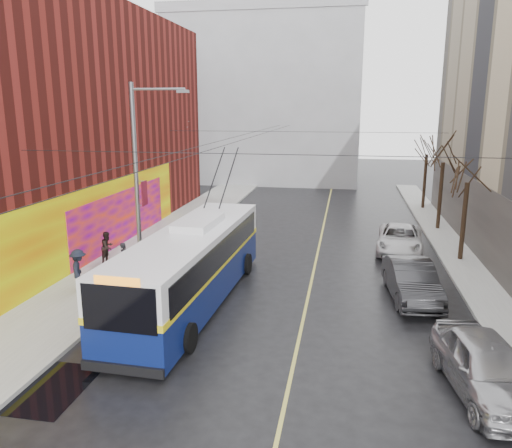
{
  "coord_description": "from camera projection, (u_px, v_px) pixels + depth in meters",
  "views": [
    {
      "loc": [
        2.91,
        -10.74,
        7.96
      ],
      "look_at": [
        -0.96,
        10.47,
        2.89
      ],
      "focal_mm": 35.0,
      "sensor_mm": 36.0,
      "label": 1
    }
  ],
  "objects": [
    {
      "name": "ground",
      "position": [
        219.0,
        430.0,
        12.62
      ],
      "size": [
        140.0,
        140.0,
        0.0
      ],
      "primitive_type": "plane",
      "color": "black",
      "rests_on": "ground"
    },
    {
      "name": "sidewalk_left",
      "position": [
        126.0,
        265.0,
        25.49
      ],
      "size": [
        4.0,
        60.0,
        0.15
      ],
      "primitive_type": "cube",
      "color": "gray",
      "rests_on": "ground"
    },
    {
      "name": "sidewalk_right",
      "position": [
        479.0,
        286.0,
        22.52
      ],
      "size": [
        2.0,
        60.0,
        0.15
      ],
      "primitive_type": "cube",
      "color": "gray",
      "rests_on": "ground"
    },
    {
      "name": "lane_line",
      "position": [
        315.0,
        265.0,
        25.76
      ],
      "size": [
        0.12,
        50.0,
        0.01
      ],
      "primitive_type": "cube",
      "color": "#BFB74C",
      "rests_on": "ground"
    },
    {
      "name": "building_far",
      "position": [
        267.0,
        97.0,
        54.69
      ],
      "size": [
        20.5,
        12.1,
        18.0
      ],
      "color": "gray",
      "rests_on": "ground"
    },
    {
      "name": "streetlight_pole",
      "position": [
        140.0,
        179.0,
        22.16
      ],
      "size": [
        2.65,
        0.6,
        9.0
      ],
      "color": "slate",
      "rests_on": "ground"
    },
    {
      "name": "catenary_wires",
      "position": [
        241.0,
        141.0,
        25.77
      ],
      "size": [
        18.0,
        60.0,
        0.22
      ],
      "color": "black"
    },
    {
      "name": "tree_near",
      "position": [
        469.0,
        167.0,
        25.23
      ],
      "size": [
        3.2,
        3.2,
        6.4
      ],
      "color": "black",
      "rests_on": "ground"
    },
    {
      "name": "tree_mid",
      "position": [
        444.0,
        150.0,
        31.87
      ],
      "size": [
        3.2,
        3.2,
        6.68
      ],
      "color": "black",
      "rests_on": "ground"
    },
    {
      "name": "tree_far",
      "position": [
        428.0,
        144.0,
        38.6
      ],
      "size": [
        3.2,
        3.2,
        6.57
      ],
      "color": "black",
      "rests_on": "ground"
    },
    {
      "name": "puddle",
      "position": [
        39.0,
        387.0,
        14.53
      ],
      "size": [
        2.74,
        2.92,
        0.01
      ],
      "primitive_type": "cube",
      "color": "black",
      "rests_on": "ground"
    },
    {
      "name": "pigeons_flying",
      "position": [
        223.0,
        121.0,
        21.41
      ],
      "size": [
        4.95,
        3.04,
        0.51
      ],
      "color": "slate"
    },
    {
      "name": "trolleybus",
      "position": [
        192.0,
        265.0,
        20.41
      ],
      "size": [
        3.32,
        12.69,
        5.96
      ],
      "rotation": [
        0.0,
        0.0,
        -0.04
      ],
      "color": "#0A164E",
      "rests_on": "ground"
    },
    {
      "name": "parked_car_a",
      "position": [
        486.0,
        367.0,
        14.02
      ],
      "size": [
        2.69,
        5.16,
        1.68
      ],
      "primitive_type": "imported",
      "rotation": [
        0.0,
        0.0,
        0.15
      ],
      "color": "#9A9A9F",
      "rests_on": "ground"
    },
    {
      "name": "parked_car_b",
      "position": [
        412.0,
        281.0,
        21.02
      ],
      "size": [
        2.21,
        5.09,
        1.63
      ],
      "primitive_type": "imported",
      "rotation": [
        0.0,
        0.0,
        0.1
      ],
      "color": "#29292B",
      "rests_on": "ground"
    },
    {
      "name": "parked_car_c",
      "position": [
        400.0,
        239.0,
        27.98
      ],
      "size": [
        2.98,
        5.52,
        1.47
      ],
      "primitive_type": "imported",
      "rotation": [
        0.0,
        0.0,
        -0.1
      ],
      "color": "silver",
      "rests_on": "ground"
    },
    {
      "name": "following_car",
      "position": [
        229.0,
        220.0,
        32.33
      ],
      "size": [
        2.58,
        4.84,
        1.57
      ],
      "primitive_type": "imported",
      "rotation": [
        0.0,
        0.0,
        -0.17
      ],
      "color": "#A7A7AC",
      "rests_on": "ground"
    },
    {
      "name": "pedestrian_a",
      "position": [
        125.0,
        258.0,
        23.75
      ],
      "size": [
        0.42,
        0.6,
        1.54
      ],
      "primitive_type": "imported",
      "rotation": [
        0.0,
        0.0,
        1.47
      ],
      "color": "black",
      "rests_on": "sidewalk_left"
    },
    {
      "name": "pedestrian_b",
      "position": [
        108.0,
        247.0,
        25.55
      ],
      "size": [
        0.72,
        0.87,
        1.62
      ],
      "primitive_type": "imported",
      "rotation": [
        0.0,
        0.0,
        1.43
      ],
      "color": "black",
      "rests_on": "sidewalk_left"
    },
    {
      "name": "pedestrian_c",
      "position": [
        79.0,
        270.0,
        21.52
      ],
      "size": [
        1.2,
        1.39,
        1.87
      ],
      "primitive_type": "imported",
      "rotation": [
        0.0,
        0.0,
        2.08
      ],
      "color": "black",
      "rests_on": "sidewalk_left"
    }
  ]
}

